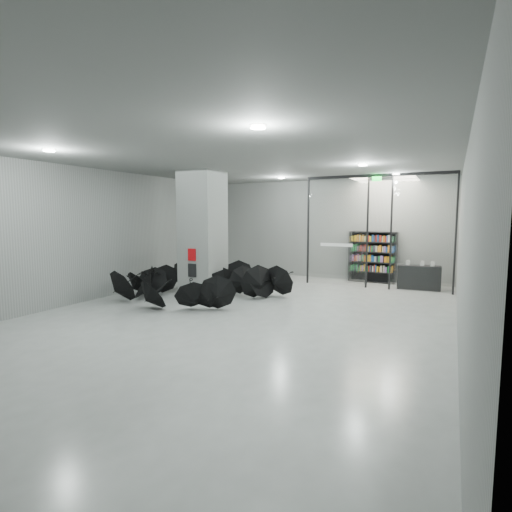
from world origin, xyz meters
The scene contains 9 objects.
room centered at (0.00, 0.00, 2.84)m, with size 14.00×14.02×4.01m.
column centered at (-2.50, 2.00, 2.00)m, with size 1.20×1.20×4.00m, color slate.
fire_cabinet centered at (-2.50, 1.38, 1.35)m, with size 0.28×0.04×0.38m, color #A50A07.
info_panel centered at (-2.50, 1.38, 0.85)m, with size 0.30×0.03×0.42m, color black.
exit_sign centered at (2.40, 5.30, 3.82)m, with size 0.30×0.06×0.15m, color #0CE533.
glass_partition centered at (2.39, 5.50, 2.18)m, with size 5.06×0.08×4.00m.
bookshelf centered at (2.08, 6.75, 0.98)m, with size 1.78×0.36×1.96m, color black, non-canonical shape.
shop_counter centered at (3.81, 6.02, 0.42)m, with size 1.41×0.56×0.84m, color black.
umbrella_cluster centered at (-2.22, 1.30, 0.31)m, with size 5.23×4.75×1.26m.
Camera 1 is at (4.82, -8.67, 2.60)m, focal length 27.52 mm.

